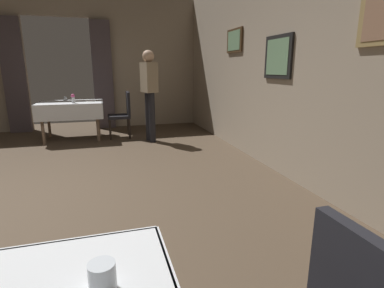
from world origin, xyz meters
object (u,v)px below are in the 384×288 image
object	(u,v)px
glass_near_b	(102,278)
glass_mid_b	(65,99)
chair_mid_right	(123,112)
person_waiter_by_doorway	(149,88)
plate_mid_c	(79,101)
dining_table_mid	(71,107)
plate_mid_d	(91,101)
flower_vase_mid	(73,98)

from	to	relation	value
glass_near_b	glass_mid_b	world-z (taller)	glass_near_b
chair_mid_right	glass_near_b	bearing A→B (deg)	-94.04
chair_mid_right	person_waiter_by_doorway	distance (m)	0.87
chair_mid_right	plate_mid_c	distance (m)	0.90
glass_near_b	person_waiter_by_doorway	distance (m)	5.04
dining_table_mid	plate_mid_d	distance (m)	0.41
plate_mid_c	person_waiter_by_doorway	bearing A→B (deg)	-28.90
dining_table_mid	person_waiter_by_doorway	distance (m)	1.65
flower_vase_mid	glass_mid_b	bearing A→B (deg)	110.43
chair_mid_right	glass_near_b	xyz separation A→B (m)	(-0.39, -5.48, 0.28)
dining_table_mid	plate_mid_d	size ratio (longest dim) A/B	5.66
glass_mid_b	dining_table_mid	bearing A→B (deg)	-67.41
flower_vase_mid	glass_near_b	bearing A→B (deg)	-84.35
dining_table_mid	chair_mid_right	world-z (taller)	chair_mid_right
dining_table_mid	flower_vase_mid	world-z (taller)	flower_vase_mid
person_waiter_by_doorway	dining_table_mid	bearing A→B (deg)	157.32
glass_near_b	plate_mid_d	distance (m)	5.57
dining_table_mid	chair_mid_right	distance (m)	1.01
flower_vase_mid	plate_mid_c	xyz separation A→B (m)	(0.07, 0.36, -0.09)
plate_mid_c	plate_mid_d	xyz separation A→B (m)	(0.24, -0.12, 0.00)
plate_mid_c	plate_mid_d	world-z (taller)	same
glass_mid_b	chair_mid_right	bearing A→B (deg)	-19.56
chair_mid_right	flower_vase_mid	bearing A→B (deg)	-171.01
glass_near_b	glass_mid_b	distance (m)	5.92
chair_mid_right	plate_mid_d	world-z (taller)	chair_mid_right
glass_near_b	person_waiter_by_doorway	xyz separation A→B (m)	(0.87, 4.96, 0.23)
chair_mid_right	flower_vase_mid	size ratio (longest dim) A/B	5.39
flower_vase_mid	person_waiter_by_doorway	bearing A→B (deg)	-14.90
person_waiter_by_doorway	flower_vase_mid	bearing A→B (deg)	165.10
glass_near_b	plate_mid_c	world-z (taller)	glass_near_b
flower_vase_mid	plate_mid_d	distance (m)	0.40
chair_mid_right	glass_near_b	world-z (taller)	chair_mid_right
person_waiter_by_doorway	plate_mid_d	bearing A→B (deg)	150.75
flower_vase_mid	plate_mid_c	distance (m)	0.38
chair_mid_right	plate_mid_d	distance (m)	0.66
glass_near_b	plate_mid_c	distance (m)	5.71
glass_near_b	flower_vase_mid	xyz separation A→B (m)	(-0.53, 5.33, 0.05)
plate_mid_d	person_waiter_by_doorway	distance (m)	1.28
flower_vase_mid	dining_table_mid	bearing A→B (deg)	107.73
glass_near_b	plate_mid_d	xyz separation A→B (m)	(-0.22, 5.57, -0.04)
glass_mid_b	plate_mid_d	bearing A→B (deg)	-30.62
glass_near_b	glass_mid_b	size ratio (longest dim) A/B	1.13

